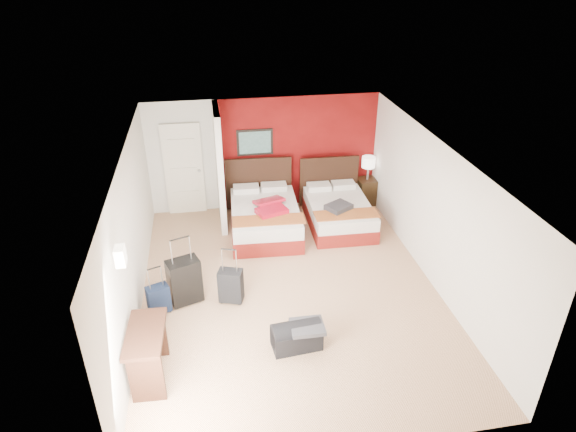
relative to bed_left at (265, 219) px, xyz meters
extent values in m
plane|color=#D5AA83|center=(0.16, -2.02, -0.29)|extent=(6.50, 6.50, 0.00)
cube|color=silver|center=(0.16, 1.23, 0.96)|extent=(5.00, 0.04, 2.50)
cube|color=silver|center=(-2.34, -2.02, 0.96)|extent=(0.04, 6.50, 2.50)
cube|color=black|center=(-0.04, 1.17, 1.26)|extent=(0.78, 0.03, 0.58)
cube|color=white|center=(-2.22, -3.52, 1.61)|extent=(0.12, 0.20, 0.24)
cube|color=maroon|center=(0.91, 1.21, 0.96)|extent=(3.50, 0.04, 2.50)
cube|color=silver|center=(-0.84, 0.59, 0.96)|extent=(0.12, 1.20, 2.50)
cube|color=silver|center=(-1.59, 1.18, 0.73)|extent=(0.82, 0.06, 2.05)
cube|color=silver|center=(0.00, 0.00, 0.00)|extent=(1.47, 2.03, 0.59)
cube|color=silver|center=(1.57, 0.01, -0.03)|extent=(1.31, 1.83, 0.54)
cube|color=#AD0E26|center=(0.10, -0.10, 0.35)|extent=(0.81, 0.95, 0.10)
cube|color=#343439|center=(1.47, -0.29, 0.30)|extent=(0.61, 0.57, 0.11)
cube|color=black|center=(2.46, 0.92, 0.01)|extent=(0.48, 0.48, 0.60)
cylinder|color=silver|center=(2.46, 0.92, 0.57)|extent=(0.39, 0.39, 0.54)
cube|color=black|center=(-1.60, -2.07, 0.09)|extent=(0.59, 0.48, 0.77)
cube|color=black|center=(-0.86, -2.19, -0.01)|extent=(0.44, 0.35, 0.57)
cube|color=#111B33|center=(-2.02, -2.30, -0.05)|extent=(0.40, 0.32, 0.48)
cube|color=black|center=(0.01, -3.44, -0.11)|extent=(0.75, 0.45, 0.36)
cube|color=#3A3A3F|center=(0.16, -3.49, 0.10)|extent=(0.49, 0.42, 0.06)
cube|color=#321A10|center=(-2.06, -3.69, 0.11)|extent=(0.53, 0.99, 0.81)
camera|label=1|loc=(-1.06, -8.94, 4.96)|focal=31.12mm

